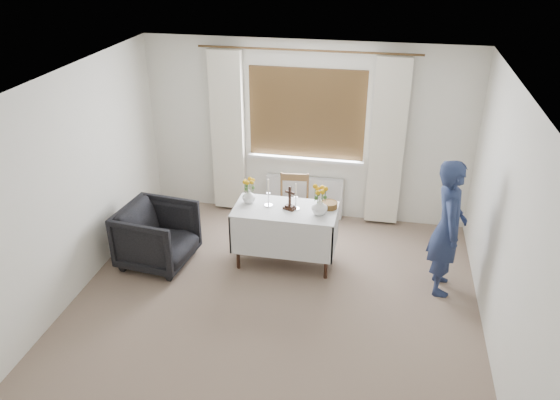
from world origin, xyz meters
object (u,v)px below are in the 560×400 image
at_px(wooden_chair, 293,209).
at_px(person, 448,228).
at_px(armchair, 157,236).
at_px(flower_vase_right, 319,206).
at_px(altar_table, 285,236).
at_px(flower_vase_left, 249,196).
at_px(wooden_cross, 290,198).

relative_size(wooden_chair, person, 0.55).
distance_m(armchair, flower_vase_right, 2.04).
xyz_separation_m(wooden_chair, person, (1.88, -0.77, 0.36)).
bearing_deg(flower_vase_right, altar_table, 173.15).
bearing_deg(flower_vase_left, person, -5.98).
xyz_separation_m(wooden_chair, wooden_cross, (0.06, -0.60, 0.47)).
xyz_separation_m(person, wooden_cross, (-1.82, 0.17, 0.11)).
distance_m(wooden_chair, person, 2.06).
height_order(armchair, flower_vase_right, flower_vase_right).
distance_m(person, wooden_cross, 1.83).
xyz_separation_m(armchair, flower_vase_left, (1.08, 0.38, 0.47)).
height_order(person, flower_vase_right, person).
bearing_deg(person, armchair, 91.26).
height_order(altar_table, armchair, armchair).
bearing_deg(wooden_cross, person, 17.82).
bearing_deg(flower_vase_left, armchair, -160.40).
distance_m(altar_table, wooden_chair, 0.61).
distance_m(wooden_chair, flower_vase_left, 0.81).
distance_m(person, flower_vase_right, 1.46).
xyz_separation_m(person, flower_vase_right, (-1.45, 0.12, 0.06)).
height_order(altar_table, flower_vase_left, flower_vase_left).
distance_m(flower_vase_left, flower_vase_right, 0.89).
xyz_separation_m(altar_table, wooden_cross, (0.05, 0.00, 0.53)).
distance_m(armchair, wooden_cross, 1.71).
height_order(person, wooden_cross, person).
relative_size(armchair, wooden_cross, 2.83).
xyz_separation_m(wooden_chair, flower_vase_left, (-0.46, -0.52, 0.41)).
relative_size(person, flower_vase_right, 8.11).
height_order(person, flower_vase_left, person).
bearing_deg(wooden_cross, altar_table, -154.61).
distance_m(altar_table, armchair, 1.58).
xyz_separation_m(armchair, wooden_cross, (1.60, 0.31, 0.53)).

